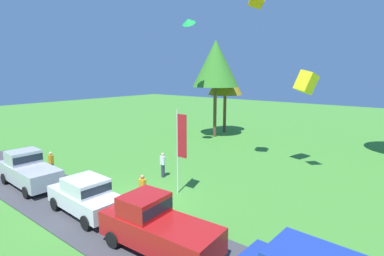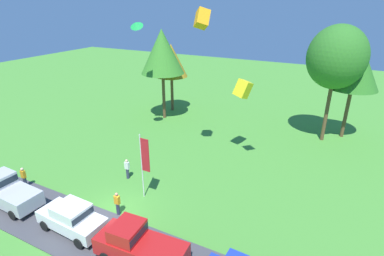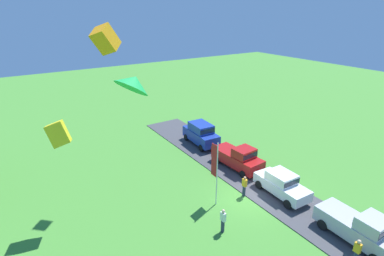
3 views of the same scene
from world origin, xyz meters
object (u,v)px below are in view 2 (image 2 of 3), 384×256
(car_sedan_near_entrance, at_px, (72,217))
(kite_delta_near_flag, at_px, (136,24))
(tree_lone_near, at_px, (337,58))
(flag_banner, at_px, (144,159))
(person_on_lawn, at_px, (24,177))
(tree_right_of_center, at_px, (162,52))
(kite_box_low_drifter, at_px, (243,89))
(tree_far_right, at_px, (356,65))
(person_beside_suv, at_px, (127,169))
(kite_box_high_left, at_px, (202,19))
(car_pickup_by_flagpole, at_px, (138,244))
(person_watching_sky, at_px, (117,204))
(tree_left_of_center, at_px, (171,61))
(car_pickup_mid_row, at_px, (7,190))

(car_sedan_near_entrance, xyz_separation_m, kite_delta_near_flag, (-3.89, 12.90, 10.22))
(tree_lone_near, xyz_separation_m, flag_banner, (-10.37, -16.35, -5.22))
(person_on_lawn, distance_m, tree_right_of_center, 19.00)
(tree_lone_near, relative_size, kite_box_low_drifter, 8.06)
(tree_far_right, bearing_deg, tree_right_of_center, -169.29)
(kite_delta_near_flag, bearing_deg, tree_lone_near, 27.09)
(person_beside_suv, bearing_deg, tree_right_of_center, 109.54)
(tree_right_of_center, bearing_deg, person_on_lawn, -94.93)
(flag_banner, relative_size, kite_box_high_left, 4.00)
(kite_box_high_left, bearing_deg, kite_box_low_drifter, 45.54)
(person_on_lawn, xyz_separation_m, tree_right_of_center, (1.52, 17.58, 7.04))
(car_sedan_near_entrance, height_order, kite_delta_near_flag, kite_delta_near_flag)
(person_beside_suv, bearing_deg, flag_banner, -27.00)
(kite_delta_near_flag, bearing_deg, car_sedan_near_entrance, -73.23)
(car_pickup_by_flagpole, bearing_deg, kite_box_high_left, 98.55)
(person_on_lawn, xyz_separation_m, tree_lone_near, (19.32, 19.48, 7.48))
(car_sedan_near_entrance, distance_m, person_on_lawn, 7.15)
(person_on_lawn, bearing_deg, kite_box_high_left, 43.60)
(car_pickup_by_flagpole, height_order, tree_far_right, tree_far_right)
(tree_lone_near, xyz_separation_m, kite_box_low_drifter, (-6.54, -7.12, -2.04))
(kite_delta_near_flag, bearing_deg, person_beside_suv, -64.82)
(car_pickup_by_flagpole, height_order, kite_box_low_drifter, kite_box_low_drifter)
(person_watching_sky, height_order, tree_left_of_center, tree_left_of_center)
(tree_lone_near, bearing_deg, flag_banner, -122.38)
(car_pickup_mid_row, height_order, tree_left_of_center, tree_left_of_center)
(car_sedan_near_entrance, height_order, kite_box_high_left, kite_box_high_left)
(tree_far_right, xyz_separation_m, kite_box_high_left, (-10.95, -11.62, 4.47))
(car_pickup_mid_row, height_order, car_sedan_near_entrance, car_pickup_mid_row)
(car_pickup_mid_row, xyz_separation_m, tree_left_of_center, (0.11, 22.37, 5.29))
(person_on_lawn, height_order, kite_box_low_drifter, kite_box_low_drifter)
(person_beside_suv, bearing_deg, tree_far_right, 48.19)
(car_pickup_mid_row, xyz_separation_m, kite_box_low_drifter, (11.97, 14.19, 5.21))
(tree_left_of_center, xyz_separation_m, tree_lone_near, (18.40, -1.05, 1.97))
(car_sedan_near_entrance, height_order, car_pickup_by_flagpole, car_pickup_by_flagpole)
(car_pickup_by_flagpole, distance_m, person_watching_sky, 4.30)
(tree_left_of_center, relative_size, tree_lone_near, 0.74)
(person_beside_suv, height_order, person_watching_sky, same)
(person_on_lawn, height_order, tree_lone_near, tree_lone_near)
(kite_delta_near_flag, relative_size, kite_box_high_left, 0.93)
(kite_box_low_drifter, bearing_deg, person_beside_suv, -130.46)
(tree_left_of_center, height_order, kite_box_low_drifter, tree_left_of_center)
(tree_left_of_center, bearing_deg, person_watching_sky, -69.39)
(person_beside_suv, xyz_separation_m, flag_banner, (2.82, -1.43, 2.27))
(tree_far_right, xyz_separation_m, kite_delta_near_flag, (-18.06, -10.14, 3.77))
(tree_right_of_center, xyz_separation_m, tree_far_right, (19.59, 3.70, -0.42))
(car_pickup_by_flagpole, xyz_separation_m, tree_lone_near, (7.45, 21.26, 7.25))
(car_pickup_by_flagpole, bearing_deg, tree_lone_near, 70.68)
(tree_lone_near, bearing_deg, car_pickup_by_flagpole, -109.32)
(person_on_lawn, relative_size, kite_delta_near_flag, 1.48)
(tree_left_of_center, bearing_deg, car_pickup_by_flagpole, -63.87)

